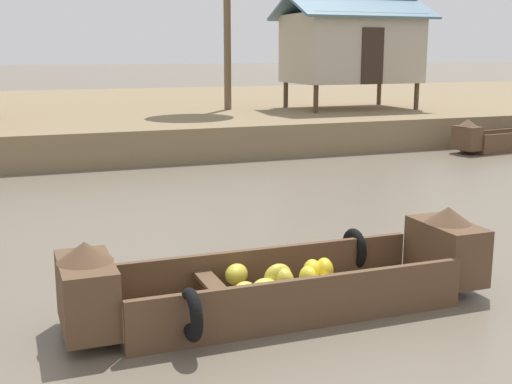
# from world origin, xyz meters

# --- Properties ---
(ground_plane) EXTENTS (300.00, 300.00, 0.00)m
(ground_plane) POSITION_xyz_m (0.00, 10.00, 0.00)
(ground_plane) COLOR #665B4C
(riverbank_strip) EXTENTS (160.00, 20.00, 0.90)m
(riverbank_strip) POSITION_xyz_m (0.00, 25.95, 0.45)
(riverbank_strip) COLOR #7F6B4C
(riverbank_strip) RESTS_ON ground
(banana_boat) EXTENTS (4.84, 1.89, 1.01)m
(banana_boat) POSITION_xyz_m (0.02, 5.93, 0.35)
(banana_boat) COLOR brown
(banana_boat) RESTS_ON ground
(stilt_house_mid_right) EXTENTS (4.90, 3.31, 3.86)m
(stilt_house_mid_right) POSITION_xyz_m (8.66, 20.16, 3.00)
(stilt_house_mid_right) COLOR #4C3826
(stilt_house_mid_right) RESTS_ON riverbank_strip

